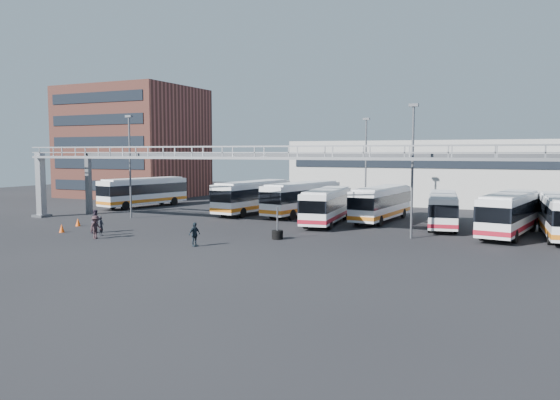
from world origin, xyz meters
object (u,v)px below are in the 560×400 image
at_px(light_pole_mid, 413,163).
at_px(bus_5, 327,205).
at_px(bus_8, 510,212).
at_px(pedestrian_c, 96,227).
at_px(bus_4, 302,197).
at_px(pedestrian_a, 101,226).
at_px(bus_6, 381,202).
at_px(light_pole_left, 130,161).
at_px(bus_7, 443,209).
at_px(cone_right, 78,222).
at_px(light_pole_back, 366,160).
at_px(cone_left, 62,228).
at_px(pedestrian_b, 96,221).
at_px(pedestrian_d, 194,234).
at_px(tire_stack, 277,234).
at_px(bus_3, 253,196).
at_px(bus_0, 144,191).

bearing_deg(light_pole_mid, bus_5, 150.03).
relative_size(bus_8, pedestrian_c, 6.41).
relative_size(bus_4, pedestrian_a, 7.44).
bearing_deg(bus_6, light_pole_left, -156.27).
height_order(bus_7, cone_right, bus_7).
bearing_deg(pedestrian_c, light_pole_back, -31.11).
height_order(light_pole_left, cone_left, light_pole_left).
distance_m(light_pole_back, pedestrian_b, 28.44).
relative_size(bus_4, bus_6, 1.06).
bearing_deg(pedestrian_d, bus_5, -2.41).
bearing_deg(pedestrian_d, bus_6, -9.95).
height_order(bus_5, pedestrian_c, bus_5).
xyz_separation_m(light_pole_mid, bus_4, (-13.38, 10.27, -3.81)).
distance_m(bus_4, pedestrian_c, 22.29).
distance_m(pedestrian_a, pedestrian_b, 1.77).
relative_size(light_pole_mid, pedestrian_b, 5.31).
xyz_separation_m(light_pole_left, bus_5, (19.26, 4.04, -3.94)).
xyz_separation_m(bus_5, pedestrian_a, (-13.69, -14.13, -1.00)).
bearing_deg(light_pole_left, pedestrian_a, -61.06).
distance_m(bus_6, pedestrian_a, 25.41).
bearing_deg(light_pole_left, light_pole_mid, -2.05).
xyz_separation_m(light_pole_back, tire_stack, (-1.10, -19.71, -5.31)).
xyz_separation_m(bus_6, tire_stack, (-4.36, -13.84, -1.41)).
height_order(light_pole_mid, bus_4, light_pole_mid).
relative_size(pedestrian_d, cone_left, 2.43).
bearing_deg(pedestrian_a, light_pole_back, -49.79).
bearing_deg(bus_6, pedestrian_d, -108.79).
bearing_deg(bus_5, bus_7, 4.29).
relative_size(light_pole_left, pedestrian_c, 5.73).
relative_size(bus_3, pedestrian_d, 6.89).
bearing_deg(pedestrian_a, pedestrian_c, -170.44).
bearing_deg(cone_left, light_pole_back, 52.24).
bearing_deg(pedestrian_b, light_pole_mid, -70.78).
bearing_deg(bus_7, pedestrian_a, -154.75).
bearing_deg(bus_7, pedestrian_c, -151.84).
xyz_separation_m(light_pole_mid, bus_5, (-8.74, 5.04, -3.94)).
height_order(light_pole_mid, bus_3, light_pole_mid).
height_order(light_pole_left, bus_3, light_pole_left).
bearing_deg(pedestrian_a, bus_7, -74.64).
bearing_deg(bus_5, bus_3, 148.32).
distance_m(bus_5, tire_stack, 9.85).
bearing_deg(bus_4, bus_6, 2.51).
xyz_separation_m(light_pole_back, cone_right, (-20.39, -20.63, -5.37)).
distance_m(light_pole_back, bus_6, 7.77).
height_order(pedestrian_a, pedestrian_c, pedestrian_c).
bearing_deg(bus_5, cone_left, -148.73).
bearing_deg(bus_4, light_pole_mid, -27.49).
xyz_separation_m(bus_8, cone_left, (-33.39, -13.63, -1.52)).
xyz_separation_m(bus_0, bus_5, (25.31, -5.38, -0.14)).
xyz_separation_m(cone_right, tire_stack, (19.29, 0.92, 0.06)).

